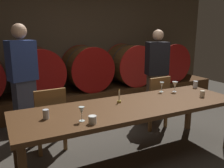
{
  "coord_description": "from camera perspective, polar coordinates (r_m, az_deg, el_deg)",
  "views": [
    {
      "loc": [
        -1.74,
        -2.37,
        1.62
      ],
      "look_at": [
        -0.41,
        0.26,
        0.94
      ],
      "focal_mm": 37.88,
      "sensor_mm": 36.0,
      "label": 1
    }
  ],
  "objects": [
    {
      "name": "ground_plane",
      "position": [
        3.36,
        8.57,
        -15.92
      ],
      "size": [
        9.05,
        9.05,
        0.0
      ],
      "primitive_type": "plane",
      "color": "#3F3A33"
    },
    {
      "name": "back_wall",
      "position": [
        5.42,
        -8.32,
        11.29
      ],
      "size": [
        6.96,
        0.24,
        2.92
      ],
      "primitive_type": "cube",
      "color": "brown",
      "rests_on": "ground"
    },
    {
      "name": "barrel_shelf",
      "position": [
        5.11,
        -5.86,
        -3.22
      ],
      "size": [
        6.27,
        0.9,
        0.38
      ],
      "primitive_type": "cube",
      "color": "#4C2D16",
      "rests_on": "ground"
    },
    {
      "name": "wine_barrel_left",
      "position": [
        4.71,
        -17.47,
        2.84
      ],
      "size": [
        0.91,
        0.76,
        0.91
      ],
      "color": "#513319",
      "rests_on": "barrel_shelf"
    },
    {
      "name": "wine_barrel_center",
      "position": [
        4.97,
        -6.04,
        3.88
      ],
      "size": [
        0.91,
        0.76,
        0.91
      ],
      "color": "brown",
      "rests_on": "barrel_shelf"
    },
    {
      "name": "wine_barrel_right",
      "position": [
        5.42,
        4.23,
        4.69
      ],
      "size": [
        0.91,
        0.76,
        0.91
      ],
      "color": "brown",
      "rests_on": "barrel_shelf"
    },
    {
      "name": "wine_barrel_far_right",
      "position": [
        6.01,
        12.74,
        5.24
      ],
      "size": [
        0.91,
        0.76,
        0.91
      ],
      "color": "brown",
      "rests_on": "barrel_shelf"
    },
    {
      "name": "dining_table",
      "position": [
        2.91,
        4.9,
        -6.18
      ],
      "size": [
        2.81,
        0.87,
        0.72
      ],
      "color": "#4C2D16",
      "rests_on": "ground"
    },
    {
      "name": "chair_left",
      "position": [
        3.29,
        -14.89,
        -7.53
      ],
      "size": [
        0.42,
        0.42,
        0.88
      ],
      "rotation": [
        0.0,
        0.0,
        3.19
      ],
      "color": "brown",
      "rests_on": "ground"
    },
    {
      "name": "chair_right",
      "position": [
        3.97,
        10.31,
        -3.7
      ],
      "size": [
        0.42,
        0.42,
        0.88
      ],
      "rotation": [
        0.0,
        0.0,
        3.2
      ],
      "color": "brown",
      "rests_on": "ground"
    },
    {
      "name": "guest_left",
      "position": [
        3.7,
        -20.61,
        0.62
      ],
      "size": [
        0.43,
        0.34,
        1.7
      ],
      "rotation": [
        0.0,
        0.0,
        3.44
      ],
      "color": "#33384C",
      "rests_on": "ground"
    },
    {
      "name": "guest_right",
      "position": [
        4.39,
        10.67,
        2.42
      ],
      "size": [
        0.43,
        0.33,
        1.62
      ],
      "rotation": [
        0.0,
        0.0,
        2.9
      ],
      "color": "brown",
      "rests_on": "ground"
    },
    {
      "name": "candle_center",
      "position": [
        2.96,
        1.74,
        -3.58
      ],
      "size": [
        0.05,
        0.05,
        0.18
      ],
      "color": "olive",
      "rests_on": "dining_table"
    },
    {
      "name": "wine_glass_left",
      "position": [
        2.38,
        -7.35,
        -6.52
      ],
      "size": [
        0.06,
        0.06,
        0.15
      ],
      "color": "silver",
      "rests_on": "dining_table"
    },
    {
      "name": "wine_glass_center",
      "position": [
        3.51,
        11.92,
        -0.27
      ],
      "size": [
        0.06,
        0.06,
        0.15
      ],
      "color": "silver",
      "rests_on": "dining_table"
    },
    {
      "name": "wine_glass_right",
      "position": [
        3.57,
        14.92,
        -0.16
      ],
      "size": [
        0.08,
        0.08,
        0.15
      ],
      "color": "white",
      "rests_on": "dining_table"
    },
    {
      "name": "cup_far_left",
      "position": [
        2.53,
        -15.66,
        -7.02
      ],
      "size": [
        0.06,
        0.06,
        0.1
      ],
      "primitive_type": "cylinder",
      "color": "silver",
      "rests_on": "dining_table"
    },
    {
      "name": "cup_center_left",
      "position": [
        2.33,
        -4.74,
        -8.58
      ],
      "size": [
        0.08,
        0.08,
        0.08
      ],
      "primitive_type": "cylinder",
      "color": "white",
      "rests_on": "dining_table"
    },
    {
      "name": "cup_center_right",
      "position": [
        3.43,
        20.97,
        -2.23
      ],
      "size": [
        0.06,
        0.06,
        0.09
      ],
      "primitive_type": "cylinder",
      "color": "beige",
      "rests_on": "dining_table"
    },
    {
      "name": "cup_far_right",
      "position": [
        3.92,
        19.48,
        -0.1
      ],
      "size": [
        0.07,
        0.07,
        0.11
      ],
      "primitive_type": "cylinder",
      "color": "silver",
      "rests_on": "dining_table"
    }
  ]
}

